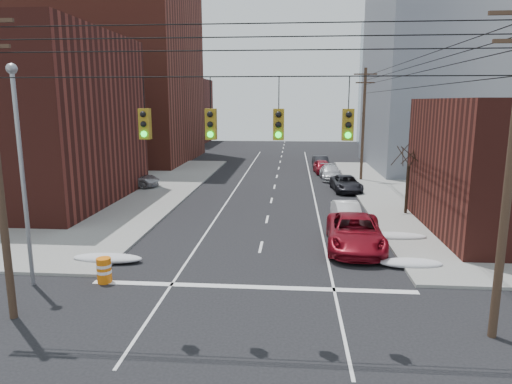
% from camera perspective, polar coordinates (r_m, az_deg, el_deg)
% --- Properties ---
extents(ground, '(160.00, 160.00, 0.00)m').
position_cam_1_polar(ground, '(14.26, -3.09, -22.04)').
color(ground, black).
rests_on(ground, ground).
extents(building_brick_tall, '(24.00, 20.00, 30.00)m').
position_cam_1_polar(building_brick_tall, '(65.48, -19.32, 16.94)').
color(building_brick_tall, maroon).
rests_on(building_brick_tall, ground).
extents(building_brick_far, '(22.00, 18.00, 12.00)m').
position_cam_1_polar(building_brick_far, '(90.18, -13.40, 9.80)').
color(building_brick_far, '#4B1C16').
rests_on(building_brick_far, ground).
extents(building_office, '(22.00, 20.00, 25.00)m').
position_cam_1_polar(building_office, '(59.57, 25.49, 14.70)').
color(building_office, gray).
rests_on(building_office, ground).
extents(building_glass, '(20.00, 18.00, 22.00)m').
position_cam_1_polar(building_glass, '(84.85, 20.44, 12.72)').
color(building_glass, gray).
rests_on(building_glass, ground).
extents(utility_pole_right, '(2.20, 0.28, 11.00)m').
position_cam_1_polar(utility_pole_right, '(16.43, 29.19, 2.68)').
color(utility_pole_right, '#473323').
rests_on(utility_pole_right, ground).
extents(utility_pole_far, '(2.20, 0.28, 11.00)m').
position_cam_1_polar(utility_pole_far, '(46.36, 13.27, 8.44)').
color(utility_pole_far, '#473323').
rests_on(utility_pole_far, ground).
extents(traffic_signals, '(17.00, 0.42, 2.02)m').
position_cam_1_polar(traffic_signals, '(14.87, -1.46, 8.71)').
color(traffic_signals, black).
rests_on(traffic_signals, ground).
extents(street_light, '(0.44, 0.44, 9.32)m').
position_cam_1_polar(street_light, '(21.15, -27.34, 3.80)').
color(street_light, gray).
rests_on(street_light, ground).
extents(bare_tree, '(2.09, 2.20, 4.93)m').
position_cam_1_polar(bare_tree, '(33.23, 18.37, 1.14)').
color(bare_tree, black).
rests_on(bare_tree, ground).
extents(snow_nw, '(3.50, 1.08, 0.42)m').
position_cam_1_polar(snow_nw, '(23.94, -18.07, -7.87)').
color(snow_nw, silver).
rests_on(snow_nw, ground).
extents(snow_ne, '(3.00, 1.08, 0.42)m').
position_cam_1_polar(snow_ne, '(23.34, 18.79, -8.41)').
color(snow_ne, silver).
rests_on(snow_ne, ground).
extents(snow_east_far, '(4.00, 1.08, 0.42)m').
position_cam_1_polar(snow_east_far, '(27.51, 16.55, -5.30)').
color(snow_east_far, silver).
rests_on(snow_east_far, ground).
extents(red_pickup, '(3.29, 6.54, 1.77)m').
position_cam_1_polar(red_pickup, '(25.23, 12.26, -4.97)').
color(red_pickup, maroon).
rests_on(red_pickup, ground).
extents(parked_car_a, '(1.64, 3.89, 1.31)m').
position_cam_1_polar(parked_car_a, '(25.47, 12.08, -5.35)').
color(parked_car_a, silver).
rests_on(parked_car_a, ground).
extents(parked_car_b, '(1.82, 4.45, 1.43)m').
position_cam_1_polar(parked_car_b, '(30.08, 11.31, -2.64)').
color(parked_car_b, silver).
rests_on(parked_car_b, ground).
extents(parked_car_c, '(2.70, 5.17, 1.39)m').
position_cam_1_polar(parked_car_c, '(41.06, 11.20, 1.04)').
color(parked_car_c, black).
rests_on(parked_car_c, ground).
extents(parked_car_d, '(2.16, 5.03, 1.44)m').
position_cam_1_polar(parked_car_d, '(47.00, 9.31, 2.42)').
color(parked_car_d, '#B8B9BE').
rests_on(parked_car_d, ground).
extents(parked_car_e, '(2.09, 4.43, 1.47)m').
position_cam_1_polar(parked_car_e, '(51.06, 8.30, 3.16)').
color(parked_car_e, maroon).
rests_on(parked_car_e, ground).
extents(parked_car_f, '(2.02, 4.69, 1.50)m').
position_cam_1_polar(parked_car_f, '(54.21, 8.11, 3.65)').
color(parked_car_f, black).
rests_on(parked_car_f, ground).
extents(lot_car_a, '(3.92, 1.82, 1.24)m').
position_cam_1_polar(lot_car_a, '(37.21, -22.31, -0.52)').
color(lot_car_a, white).
rests_on(lot_car_a, sidewalk_nw).
extents(lot_car_b, '(5.14, 2.37, 1.43)m').
position_cam_1_polar(lot_car_b, '(43.13, -15.28, 1.57)').
color(lot_car_b, '#A8A8AC').
rests_on(lot_car_b, sidewalk_nw).
extents(lot_car_c, '(4.45, 2.10, 1.25)m').
position_cam_1_polar(lot_car_c, '(42.37, -22.16, 0.84)').
color(lot_car_c, black).
rests_on(lot_car_c, sidewalk_nw).
extents(lot_car_d, '(3.79, 1.60, 1.28)m').
position_cam_1_polar(lot_car_d, '(46.90, -20.80, 1.89)').
color(lot_car_d, '#9E9EA3').
rests_on(lot_car_d, sidewalk_nw).
extents(construction_barrel, '(0.81, 0.81, 1.12)m').
position_cam_1_polar(construction_barrel, '(21.32, -18.45, -9.23)').
color(construction_barrel, orange).
rests_on(construction_barrel, ground).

